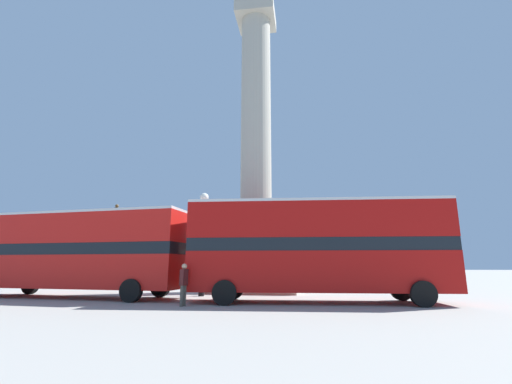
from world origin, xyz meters
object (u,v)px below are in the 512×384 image
at_px(street_lamp, 203,231).
at_px(monument_column, 256,167).
at_px(bus_b, 317,246).
at_px(equestrian_statue, 112,262).
at_px(pedestrian_near_lamp, 184,282).
at_px(bus_a, 78,250).

bearing_deg(street_lamp, monument_column, 56.75).
distance_m(bus_b, equestrian_statue, 18.00).
relative_size(monument_column, equestrian_statue, 3.30).
bearing_deg(equestrian_statue, bus_b, -28.15).
xyz_separation_m(bus_b, pedestrian_near_lamp, (-5.37, -2.01, -1.50)).
bearing_deg(equestrian_statue, pedestrian_near_lamp, -45.54).
bearing_deg(street_lamp, bus_b, -22.04).
relative_size(bus_b, pedestrian_near_lamp, 6.84).
bearing_deg(monument_column, bus_b, -59.34).
bearing_deg(equestrian_statue, monument_column, -12.74).
xyz_separation_m(bus_a, bus_b, (11.99, -0.66, 0.08)).
distance_m(bus_a, equestrian_statue, 9.44).
xyz_separation_m(bus_b, street_lamp, (-5.96, 2.41, 0.95)).
relative_size(bus_a, street_lamp, 2.12).
distance_m(equestrian_statue, pedestrian_near_lamp, 15.21).
height_order(equestrian_statue, pedestrian_near_lamp, equestrian_statue).
height_order(monument_column, bus_a, monument_column).
xyz_separation_m(monument_column, equestrian_statue, (-11.69, 3.46, -6.13)).
bearing_deg(monument_column, equestrian_statue, 163.54).
distance_m(street_lamp, pedestrian_near_lamp, 5.09).
distance_m(monument_column, pedestrian_near_lamp, 10.84).
xyz_separation_m(monument_column, bus_b, (3.58, -6.04, -5.53)).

